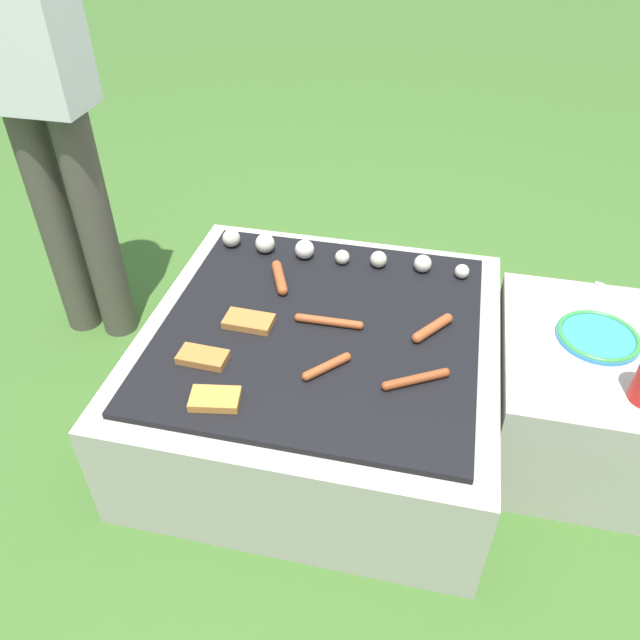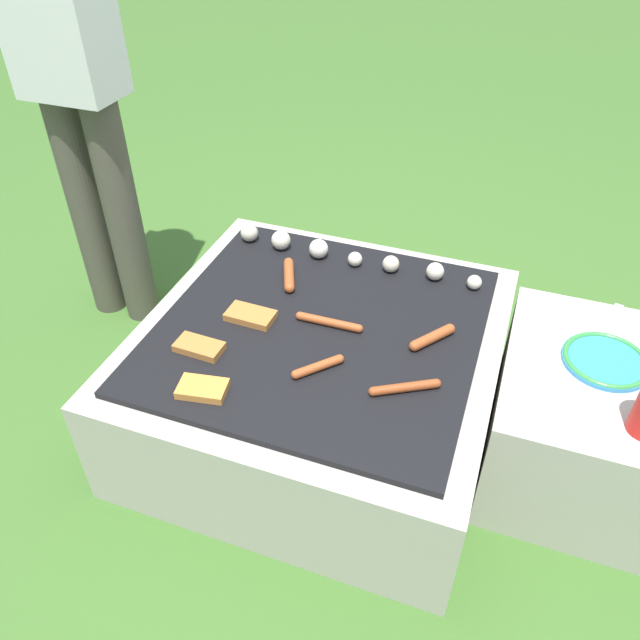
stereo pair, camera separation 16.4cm
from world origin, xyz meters
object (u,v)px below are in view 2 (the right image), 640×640
at_px(sausage_front_center, 405,387).
at_px(person_standing, 64,45).
at_px(fork_utensil, 613,319).
at_px(plate_colorful, 606,360).

bearing_deg(sausage_front_center, person_standing, 159.15).
bearing_deg(sausage_front_center, fork_utensil, 44.27).
xyz_separation_m(person_standing, fork_utensil, (1.59, 0.02, -0.56)).
bearing_deg(plate_colorful, person_standing, 174.00).
relative_size(sausage_front_center, fork_utensil, 0.93).
distance_m(sausage_front_center, plate_colorful, 0.52).
bearing_deg(fork_utensil, sausage_front_center, -135.73).
height_order(sausage_front_center, plate_colorful, sausage_front_center).
relative_size(person_standing, sausage_front_center, 10.36).
height_order(sausage_front_center, fork_utensil, sausage_front_center).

